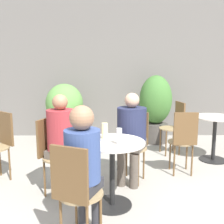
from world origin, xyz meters
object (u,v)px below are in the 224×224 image
bistro_chair_0 (135,140)px  potted_plant_0 (65,108)px  cafe_table_far (215,129)px  bistro_chair_5 (175,123)px  bistro_chair_1 (52,149)px  bistro_chair_2 (75,188)px  seated_person_1 (62,136)px  seated_person_0 (131,131)px  cafe_table_near (112,160)px  bistro_chair_6 (1,140)px  beer_glass_0 (105,131)px  bistro_chair_4 (183,137)px  potted_plant_1 (155,106)px  seated_person_2 (83,161)px  beer_glass_1 (119,137)px

bistro_chair_0 → potted_plant_0: (-1.24, 1.78, 0.14)m
cafe_table_far → bistro_chair_5: 0.66m
bistro_chair_1 → bistro_chair_2: same height
cafe_table_far → bistro_chair_5: bearing=147.3°
seated_person_1 → potted_plant_0: 2.27m
bistro_chair_1 → bistro_chair_2: 1.09m
bistro_chair_0 → seated_person_0: (-0.06, -0.14, 0.15)m
cafe_table_near → bistro_chair_5: bearing=57.9°
bistro_chair_1 → bistro_chair_5: same height
bistro_chair_6 → seated_person_0: (1.74, -0.14, 0.15)m
cafe_table_near → beer_glass_0: 0.32m
bistro_chair_4 → bistro_chair_5: (0.12, 0.96, 0.00)m
bistro_chair_1 → bistro_chair_5: (1.83, 1.47, 0.00)m
bistro_chair_5 → beer_glass_0: size_ratio=5.22×
bistro_chair_5 → beer_glass_0: bistro_chair_5 is taller
cafe_table_near → potted_plant_1: potted_plant_1 is taller
bistro_chair_5 → seated_person_2: bearing=-41.9°
bistro_chair_0 → seated_person_2: size_ratio=0.76×
cafe_table_near → seated_person_1: (-0.58, 0.25, 0.20)m
cafe_table_far → seated_person_0: (-1.42, -0.85, 0.19)m
bistro_chair_2 → potted_plant_0: (-0.63, 3.20, 0.14)m
potted_plant_1 → seated_person_2: bearing=-110.2°
bistro_chair_5 → beer_glass_1: size_ratio=5.33×
potted_plant_1 → bistro_chair_1: bearing=-125.9°
cafe_table_far → potted_plant_1: size_ratio=0.54×
cafe_table_near → bistro_chair_2: bearing=-113.2°
seated_person_2 → potted_plant_0: bearing=-54.1°
seated_person_2 → beer_glass_0: 0.72m
seated_person_0 → seated_person_2: (-0.50, -1.15, 0.02)m
bistro_chair_6 → potted_plant_1: potted_plant_1 is taller
seated_person_1 → potted_plant_0: size_ratio=1.02×
cafe_table_near → seated_person_1: size_ratio=0.60×
cafe_table_far → bistro_chair_6: 3.24m
bistro_chair_0 → bistro_chair_4: (0.69, 0.11, 0.00)m
bistro_chair_5 → seated_person_2: 2.73m
seated_person_0 → potted_plant_0: size_ratio=1.00×
beer_glass_0 → bistro_chair_6: bearing=156.8°
potted_plant_1 → seated_person_0: bearing=-108.3°
bistro_chair_6 → potted_plant_0: size_ratio=0.77×
bistro_chair_0 → bistro_chair_2: same height
cafe_table_far → potted_plant_0: (-2.61, 1.07, 0.18)m
bistro_chair_1 → bistro_chair_6: 0.88m
cafe_table_near → seated_person_2: size_ratio=0.61×
bistro_chair_2 → bistro_chair_1: bearing=-45.0°
cafe_table_far → seated_person_0: 1.67m
bistro_chair_5 → bistro_chair_6: same height
potted_plant_0 → potted_plant_1: (1.83, 0.02, 0.04)m
bistro_chair_2 → seated_person_1: (-0.27, 0.96, 0.17)m
seated_person_1 → potted_plant_1: (1.47, 2.27, 0.01)m
bistro_chair_0 → seated_person_1: bearing=-129.1°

